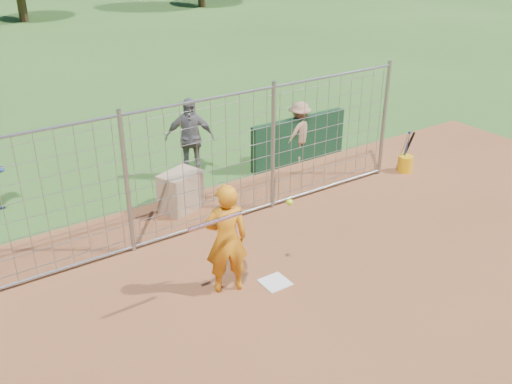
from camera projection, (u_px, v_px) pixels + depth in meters
ground at (268, 277)px, 9.35m from camera, size 100.00×100.00×0.00m
home_plate at (275, 282)px, 9.20m from camera, size 0.43×0.43×0.02m
dugout_wall at (299, 140)px, 13.50m from camera, size 2.60×0.20×1.10m
batter at (226, 239)px, 8.66m from camera, size 0.77×0.63×1.83m
bystander_b at (190, 139)px, 12.53m from camera, size 1.17×0.91×1.85m
bystander_c at (299, 132)px, 13.45m from camera, size 1.04×0.74×1.47m
equipment_bin at (181, 191)px, 11.33m from camera, size 0.94×0.79×0.80m
equipment_in_play at (235, 216)px, 8.11m from camera, size 1.74×0.13×0.13m
bucket_with_bats at (405, 162)px, 13.10m from camera, size 0.34×0.37×0.98m
backstop_fence at (205, 167)px, 10.29m from camera, size 9.08×0.08×2.60m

